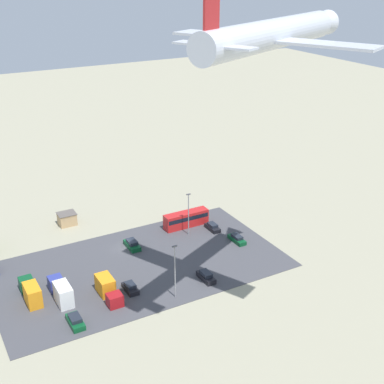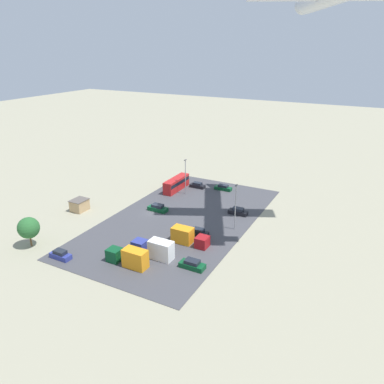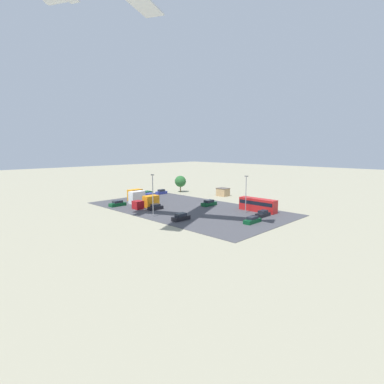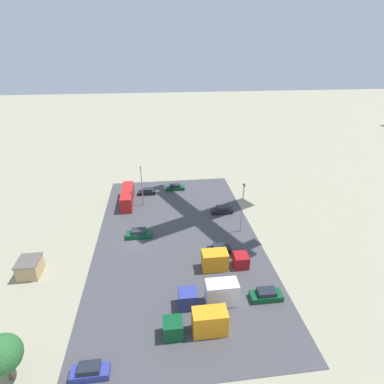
{
  "view_description": "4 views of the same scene",
  "coord_description": "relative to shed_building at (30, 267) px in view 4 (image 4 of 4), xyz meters",
  "views": [
    {
      "loc": [
        34.23,
        89.66,
        53.61
      ],
      "look_at": [
        -4.52,
        20.32,
        19.22
      ],
      "focal_mm": 50.0,
      "sensor_mm": 36.0,
      "label": 1
    },
    {
      "loc": [
        66.51,
        45.72,
        36.8
      ],
      "look_at": [
        -5.87,
        7.58,
        4.67
      ],
      "focal_mm": 35.0,
      "sensor_mm": 36.0,
      "label": 2
    },
    {
      "loc": [
        -57.02,
        63.58,
        16.3
      ],
      "look_at": [
        -1.48,
        7.37,
        4.68
      ],
      "focal_mm": 28.0,
      "sensor_mm": 36.0,
      "label": 3
    },
    {
      "loc": [
        46.81,
        4.88,
        32.82
      ],
      "look_at": [
        -4.59,
        11.15,
        7.54
      ],
      "focal_mm": 28.0,
      "sensor_mm": 36.0,
      "label": 4
    }
  ],
  "objects": [
    {
      "name": "light_pole_lot_centre",
      "position": [
        -21.15,
        17.21,
        3.82
      ],
      "size": [
        0.9,
        0.28,
        9.38
      ],
      "color": "gray",
      "rests_on": "ground"
    },
    {
      "name": "parked_truck_0",
      "position": [
        9.44,
        27.51,
        0.32
      ],
      "size": [
        2.39,
        8.26,
        3.56
      ],
      "rotation": [
        0.0,
        0.0,
        3.14
      ],
      "color": "navy",
      "rests_on": "ground"
    },
    {
      "name": "bus",
      "position": [
        -22.49,
        13.64,
        0.5
      ],
      "size": [
        10.09,
        2.5,
        3.35
      ],
      "rotation": [
        0.0,
        0.0,
        1.57
      ],
      "color": "red",
      "rests_on": "ground"
    },
    {
      "name": "parked_car_6",
      "position": [
        -26.66,
        17.95,
        -0.68
      ],
      "size": [
        1.75,
        4.24,
        1.49
      ],
      "rotation": [
        0.0,
        0.0,
        3.14
      ],
      "color": "black",
      "rests_on": "ground"
    },
    {
      "name": "parked_car_1",
      "position": [
        -1.88,
        30.87,
        -0.68
      ],
      "size": [
        1.84,
        4.02,
        1.5
      ],
      "color": "black",
      "rests_on": "ground"
    },
    {
      "name": "parked_truck_1",
      "position": [
        14.01,
        25.05,
        0.26
      ],
      "size": [
        2.34,
        8.05,
        3.42
      ],
      "rotation": [
        0.0,
        0.0,
        3.14
      ],
      "color": "#0C4723",
      "rests_on": "ground"
    },
    {
      "name": "parking_lot_surface",
      "position": [
        -6.75,
        23.94,
        -1.35
      ],
      "size": [
        54.65,
        30.07,
        0.08
      ],
      "color": "#424247",
      "rests_on": "ground"
    },
    {
      "name": "light_pole_lot_edge",
      "position": [
        -7.95,
        36.39,
        4.18
      ],
      "size": [
        0.9,
        0.28,
        10.09
      ],
      "color": "gray",
      "rests_on": "ground"
    },
    {
      "name": "parked_car_5",
      "position": [
        -28.33,
        24.96,
        -0.69
      ],
      "size": [
        1.71,
        4.71,
        1.47
      ],
      "rotation": [
        0.0,
        0.0,
        3.14
      ],
      "color": "#0C4723",
      "rests_on": "ground"
    },
    {
      "name": "tree_near_shed",
      "position": [
        17.34,
        3.75,
        2.6
      ],
      "size": [
        4.19,
        4.19,
        6.09
      ],
      "color": "brown",
      "rests_on": "ground"
    },
    {
      "name": "parked_car_4",
      "position": [
        18.08,
        12.37,
        -0.61
      ],
      "size": [
        1.7,
        4.18,
        1.66
      ],
      "color": "navy",
      "rests_on": "ground"
    },
    {
      "name": "parked_car_3",
      "position": [
        -15.38,
        34.29,
        -0.63
      ],
      "size": [
        1.75,
        4.48,
        1.62
      ],
      "color": "black",
      "rests_on": "ground"
    },
    {
      "name": "parked_car_0",
      "position": [
        -8.34,
        16.69,
        -0.62
      ],
      "size": [
        2.0,
        4.79,
        1.65
      ],
      "color": "#0C4723",
      "rests_on": "ground"
    },
    {
      "name": "parked_car_2",
      "position": [
        9.57,
        35.38,
        -0.65
      ],
      "size": [
        2.0,
        4.61,
        1.58
      ],
      "color": "#0C4723",
      "rests_on": "ground"
    },
    {
      "name": "shed_building",
      "position": [
        0.0,
        0.0,
        0.0
      ],
      "size": [
        3.91,
        3.38,
        2.75
      ],
      "color": "tan",
      "rests_on": "ground"
    },
    {
      "name": "ground_plane",
      "position": [
        -6.75,
        16.07,
        -1.39
      ],
      "size": [
        400.0,
        400.0,
        0.0
      ],
      "primitive_type": "plane",
      "color": "gray"
    },
    {
      "name": "parked_truck_2",
      "position": [
        2.13,
        30.52,
        0.13
      ],
      "size": [
        2.52,
        7.6,
        3.13
      ],
      "color": "maroon",
      "rests_on": "ground"
    }
  ]
}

